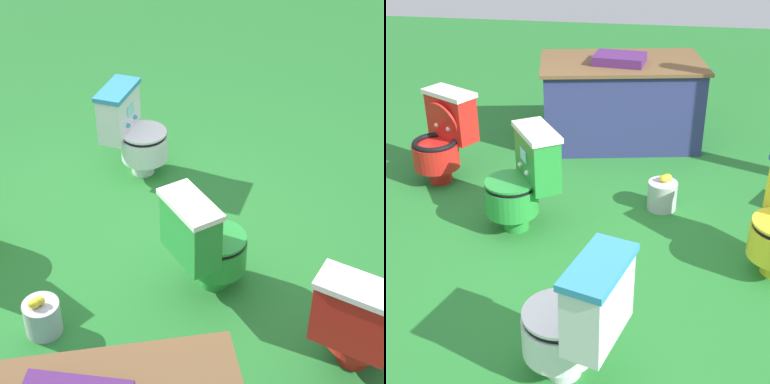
{
  "view_description": "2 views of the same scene",
  "coord_description": "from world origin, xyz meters",
  "views": [
    {
      "loc": [
        -0.33,
        3.31,
        2.97
      ],
      "look_at": [
        -0.23,
        -0.28,
        0.37
      ],
      "focal_mm": 60.99,
      "sensor_mm": 36.0,
      "label": 1
    },
    {
      "loc": [
        0.58,
        -3.06,
        2.15
      ],
      "look_at": [
        0.11,
        -0.08,
        0.49
      ],
      "focal_mm": 52.33,
      "sensor_mm": 36.0,
      "label": 2
    }
  ],
  "objects": [
    {
      "name": "ground",
      "position": [
        0.0,
        0.0,
        0.0
      ],
      "size": [
        14.0,
        14.0,
        0.0
      ],
      "primitive_type": "plane",
      "color": "#26752D"
    },
    {
      "name": "toilet_green",
      "position": [
        -0.33,
        0.25,
        0.37
      ],
      "size": [
        0.63,
        0.6,
        0.73
      ],
      "rotation": [
        0.0,
        0.0,
        2.14
      ],
      "color": "green",
      "rests_on": "ground"
    },
    {
      "name": "toilet_red",
      "position": [
        -1.15,
        0.88,
        0.37
      ],
      "size": [
        0.59,
        0.62,
        0.73
      ],
      "rotation": [
        0.0,
        0.0,
        2.64
      ],
      "color": "red",
      "rests_on": "ground"
    },
    {
      "name": "toilet_white",
      "position": [
        0.26,
        -1.08,
        0.37
      ],
      "size": [
        0.59,
        0.53,
        0.73
      ],
      "rotation": [
        0.0,
        0.0,
        1.28
      ],
      "color": "white",
      "rests_on": "ground"
    },
    {
      "name": "lemon_bucket",
      "position": [
        0.63,
        0.66,
        0.12
      ],
      "size": [
        0.22,
        0.22,
        0.28
      ],
      "color": "#B7B7BF",
      "rests_on": "ground"
    }
  ]
}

